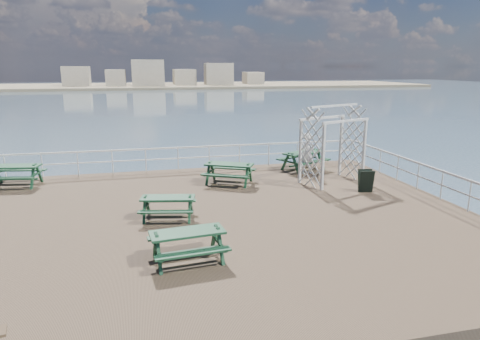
% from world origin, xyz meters
% --- Properties ---
extents(ground, '(18.00, 14.00, 0.30)m').
position_xyz_m(ground, '(0.00, 0.00, -0.15)').
color(ground, brown).
rests_on(ground, ground).
extents(sea_backdrop, '(300.00, 300.00, 9.20)m').
position_xyz_m(sea_backdrop, '(12.54, 134.07, -0.51)').
color(sea_backdrop, '#394F61').
rests_on(sea_backdrop, ground).
extents(railing, '(17.77, 13.76, 1.10)m').
position_xyz_m(railing, '(-0.07, 2.57, 0.87)').
color(railing, silver).
rests_on(railing, ground).
extents(picnic_table_a, '(2.23, 1.92, 0.97)m').
position_xyz_m(picnic_table_a, '(-6.69, 5.59, 0.62)').
color(picnic_table_a, '#153A20').
rests_on(picnic_table_a, ground).
extents(picnic_table_b, '(2.46, 2.30, 0.95)m').
position_xyz_m(picnic_table_b, '(1.82, 3.96, 0.61)').
color(picnic_table_b, '#153A20').
rests_on(picnic_table_b, ground).
extents(picnic_table_c, '(2.49, 2.30, 0.97)m').
position_xyz_m(picnic_table_c, '(5.70, 5.51, 0.62)').
color(picnic_table_c, '#153A20').
rests_on(picnic_table_c, ground).
extents(picnic_table_d, '(1.92, 1.67, 0.82)m').
position_xyz_m(picnic_table_d, '(-0.93, 0.27, 0.52)').
color(picnic_table_d, '#153A20').
rests_on(picnic_table_d, ground).
extents(picnic_table_e, '(1.96, 1.65, 0.89)m').
position_xyz_m(picnic_table_e, '(-0.68, -2.91, 0.57)').
color(picnic_table_e, '#153A20').
rests_on(picnic_table_e, ground).
extents(trellis_arbor, '(2.91, 2.21, 3.22)m').
position_xyz_m(trellis_arbor, '(6.03, 3.18, 1.43)').
color(trellis_arbor, silver).
rests_on(trellis_arbor, ground).
extents(sandwich_board, '(0.62, 0.52, 0.90)m').
position_xyz_m(sandwich_board, '(6.66, 1.48, 0.44)').
color(sandwich_board, black).
rests_on(sandwich_board, ground).
extents(person, '(0.76, 0.58, 1.85)m').
position_xyz_m(person, '(5.59, 4.76, 0.93)').
color(person, white).
rests_on(person, ground).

